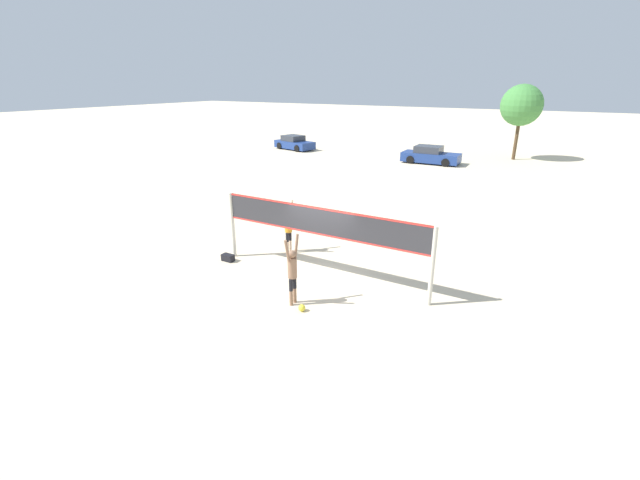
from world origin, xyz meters
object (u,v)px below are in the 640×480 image
at_px(volleyball, 302,308).
at_px(parked_car_near, 294,143).
at_px(parked_car_mid, 430,156).
at_px(tree_left_cluster, 522,105).
at_px(gear_bag, 228,258).
at_px(player_blocker, 288,226).
at_px(volleyball_net, 320,229).
at_px(player_spiker, 292,269).

height_order(volleyball, parked_car_near, parked_car_near).
distance_m(parked_car_mid, tree_left_cluster, 8.73).
xyz_separation_m(parked_car_near, tree_left_cluster, (19.48, 4.70, 3.85)).
bearing_deg(gear_bag, parked_car_mid, 88.56).
bearing_deg(parked_car_near, tree_left_cluster, 27.53).
xyz_separation_m(parked_car_near, parked_car_mid, (13.78, -0.69, 0.02)).
distance_m(player_blocker, gear_bag, 2.60).
height_order(volleyball_net, parked_car_mid, volleyball_net).
distance_m(player_spiker, volleyball, 1.17).
relative_size(volleyball, parked_car_near, 0.05).
distance_m(player_blocker, tree_left_cluster, 27.95).
xyz_separation_m(volleyball_net, gear_bag, (-3.73, -0.50, -1.63)).
height_order(volleyball_net, player_spiker, volleyball_net).
distance_m(player_spiker, gear_bag, 4.36).
height_order(volleyball, tree_left_cluster, tree_left_cluster).
distance_m(volleyball_net, volleyball, 2.89).
distance_m(volleyball_net, parked_car_near, 29.41).
height_order(player_spiker, volleyball, player_spiker).
xyz_separation_m(player_spiker, gear_bag, (-3.95, 1.52, -1.02)).
xyz_separation_m(gear_bag, tree_left_cluster, (6.30, 29.24, 4.33)).
distance_m(volleyball_net, gear_bag, 4.10).
bearing_deg(volleyball_net, parked_car_mid, 97.63).
bearing_deg(gear_bag, volleyball, -21.74).
xyz_separation_m(player_blocker, gear_bag, (-1.48, -1.92, -0.95)).
height_order(player_blocker, gear_bag, player_blocker).
bearing_deg(parked_car_mid, player_spiker, -83.99).
distance_m(player_spiker, player_blocker, 4.24).
bearing_deg(parked_car_near, player_blocker, -43.10).
distance_m(volleyball_net, parked_car_mid, 23.58).
relative_size(volleyball_net, player_spiker, 3.58).
bearing_deg(parked_car_near, volleyball, -42.24).
distance_m(volleyball_net, player_spiker, 2.13).
height_order(volleyball_net, parked_car_near, volleyball_net).
xyz_separation_m(volleyball_net, player_spiker, (0.23, -2.02, -0.62)).
height_order(gear_bag, parked_car_near, parked_car_near).
xyz_separation_m(player_spiker, parked_car_near, (-17.13, 26.06, -0.54)).
relative_size(player_spiker, player_blocker, 1.05).
xyz_separation_m(player_blocker, volleyball, (2.95, -3.68, -0.97)).
height_order(volleyball_net, player_blocker, volleyball_net).
height_order(volleyball_net, tree_left_cluster, tree_left_cluster).
relative_size(gear_bag, parked_car_near, 0.11).
distance_m(player_spiker, parked_car_mid, 25.59).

